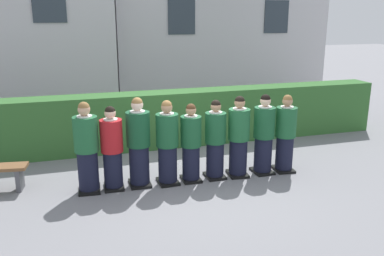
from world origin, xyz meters
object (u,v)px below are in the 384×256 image
at_px(student_front_row_7, 264,136).
at_px(student_front_row_8, 285,135).
at_px(student_in_red_blazer, 112,150).
at_px(student_front_row_4, 191,145).
at_px(student_front_row_2, 139,144).
at_px(student_front_row_6, 239,138).
at_px(student_front_row_0, 87,150).
at_px(student_front_row_5, 215,141).
at_px(student_front_row_3, 167,145).

distance_m(student_front_row_7, student_front_row_8, 0.47).
bearing_deg(student_in_red_blazer, student_front_row_4, -2.54).
bearing_deg(student_front_row_8, student_in_red_blazer, 177.91).
height_order(student_front_row_2, student_front_row_8, student_front_row_2).
bearing_deg(student_front_row_6, student_front_row_4, 178.77).
bearing_deg(student_front_row_2, student_front_row_7, -2.41).
bearing_deg(student_front_row_0, student_front_row_4, -1.95).
bearing_deg(student_front_row_8, student_front_row_6, 177.76).
bearing_deg(student_front_row_5, student_front_row_8, -2.77).
bearing_deg(student_front_row_0, student_front_row_6, -1.71).
height_order(student_front_row_4, student_front_row_5, student_front_row_5).
bearing_deg(student_front_row_4, student_front_row_7, -1.14).
relative_size(student_front_row_5, student_front_row_6, 0.97).
bearing_deg(student_front_row_0, student_front_row_8, -1.85).
bearing_deg(student_front_row_8, student_front_row_3, 178.42).
xyz_separation_m(student_front_row_2, student_front_row_4, (0.99, -0.08, -0.08)).
xyz_separation_m(student_front_row_2, student_front_row_7, (2.50, -0.11, -0.03)).
bearing_deg(student_front_row_5, student_front_row_6, -3.88).
height_order(student_front_row_6, student_front_row_7, student_front_row_7).
height_order(student_in_red_blazer, student_front_row_7, student_front_row_7).
xyz_separation_m(student_front_row_4, student_front_row_6, (0.97, -0.02, 0.05)).
bearing_deg(student_front_row_0, student_in_red_blazer, 0.01).
distance_m(student_front_row_0, student_front_row_4, 1.92).
height_order(student_in_red_blazer, student_front_row_2, student_front_row_2).
bearing_deg(student_front_row_2, student_front_row_0, -179.41).
height_order(student_front_row_0, student_front_row_6, student_front_row_0).
xyz_separation_m(student_in_red_blazer, student_front_row_7, (2.99, -0.10, 0.03)).
relative_size(student_in_red_blazer, student_front_row_3, 0.97).
relative_size(student_front_row_3, student_front_row_6, 1.00).
xyz_separation_m(student_front_row_6, student_front_row_8, (1.01, -0.04, -0.01)).
height_order(student_front_row_0, student_front_row_3, student_front_row_0).
height_order(student_front_row_5, student_front_row_8, student_front_row_8).
bearing_deg(student_front_row_3, student_front_row_8, -1.58).
bearing_deg(student_front_row_7, student_front_row_3, 178.93).
distance_m(student_front_row_6, student_front_row_7, 0.54).
xyz_separation_m(student_front_row_4, student_front_row_8, (1.98, -0.06, 0.03)).
distance_m(student_front_row_0, student_front_row_5, 2.42).
bearing_deg(student_front_row_3, student_front_row_4, -0.86).
height_order(student_front_row_0, student_front_row_7, student_front_row_0).
height_order(student_front_row_3, student_front_row_8, student_front_row_3).
xyz_separation_m(student_front_row_0, student_front_row_8, (3.90, -0.13, -0.04)).
relative_size(student_front_row_4, student_front_row_5, 0.98).
relative_size(student_in_red_blazer, student_front_row_4, 1.02).
height_order(student_front_row_0, student_front_row_2, student_front_row_2).
distance_m(student_front_row_2, student_front_row_5, 1.49).
bearing_deg(student_in_red_blazer, student_front_row_2, 1.12).
relative_size(student_front_row_0, student_front_row_7, 1.03).
bearing_deg(student_in_red_blazer, student_front_row_7, -1.83).
height_order(student_front_row_0, student_front_row_5, student_front_row_0).
distance_m(student_in_red_blazer, student_front_row_4, 1.48).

